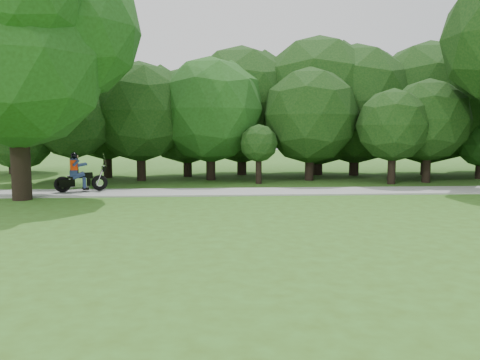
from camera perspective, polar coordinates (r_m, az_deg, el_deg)
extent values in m
plane|color=#395C1A|center=(11.66, 14.88, -6.56)|extent=(100.00, 100.00, 0.00)
cube|color=#999994|center=(19.30, 7.35, -1.37)|extent=(60.00, 2.20, 0.06)
cylinder|color=black|center=(23.82, 8.46, 1.98)|extent=(0.44, 0.44, 1.68)
sphere|color=black|center=(23.77, 8.55, 7.79)|extent=(4.83, 4.83, 4.83)
cylinder|color=black|center=(28.51, 21.72, 2.39)|extent=(0.54, 0.54, 1.80)
sphere|color=black|center=(28.50, 21.96, 8.70)|extent=(6.89, 6.89, 6.89)
cylinder|color=black|center=(26.88, 9.43, 2.54)|extent=(0.56, 0.56, 1.80)
sphere|color=black|center=(26.88, 9.55, 9.47)|extent=(7.22, 7.22, 7.22)
cylinder|color=black|center=(23.29, -19.57, 1.75)|extent=(0.38, 0.38, 1.80)
sphere|color=black|center=(23.24, -19.75, 6.84)|extent=(3.60, 3.60, 3.60)
cylinder|color=black|center=(23.96, -11.94, 2.08)|extent=(0.45, 0.45, 1.80)
sphere|color=black|center=(23.92, -12.08, 8.12)|extent=(4.99, 4.99, 4.99)
cylinder|color=black|center=(25.71, -6.41, 2.20)|extent=(0.46, 0.46, 1.59)
sphere|color=black|center=(25.66, -6.47, 7.76)|extent=(5.22, 5.22, 5.22)
cylinder|color=black|center=(30.28, -25.90, 2.40)|extent=(0.56, 0.56, 1.80)
sphere|color=black|center=(30.28, -26.19, 8.53)|extent=(7.20, 7.20, 7.20)
cylinder|color=black|center=(23.86, -25.17, 0.93)|extent=(0.36, 0.36, 1.23)
sphere|color=black|center=(23.79, -25.35, 4.89)|extent=(3.17, 3.17, 3.17)
cylinder|color=black|center=(22.10, 2.29, 1.27)|extent=(0.29, 0.29, 1.33)
sphere|color=black|center=(22.03, 2.30, 4.50)|extent=(1.79, 1.79, 1.79)
cylinder|color=black|center=(23.78, -3.58, 2.17)|extent=(0.47, 0.47, 1.80)
sphere|color=#1F4714|center=(23.75, -3.63, 8.51)|extent=(5.33, 5.33, 5.33)
cylinder|color=black|center=(25.84, -15.84, 2.26)|extent=(0.45, 0.45, 1.80)
sphere|color=black|center=(25.80, -16.00, 7.87)|extent=(5.02, 5.02, 5.02)
cylinder|color=black|center=(27.35, 27.07, 1.22)|extent=(0.31, 0.31, 1.04)
sphere|color=#1F4714|center=(27.29, 27.20, 3.83)|extent=(2.24, 2.24, 2.24)
cylinder|color=black|center=(23.08, 18.00, 1.57)|extent=(0.37, 0.37, 1.65)
sphere|color=black|center=(23.02, 18.16, 6.38)|extent=(3.43, 3.43, 3.43)
cylinder|color=black|center=(26.56, 0.22, 2.58)|extent=(0.53, 0.53, 1.80)
sphere|color=black|center=(26.55, 0.23, 9.14)|extent=(6.57, 6.57, 6.57)
cylinder|color=black|center=(24.29, 21.78, 1.73)|extent=(0.40, 0.40, 1.72)
sphere|color=black|center=(24.24, 21.98, 6.79)|extent=(3.96, 3.96, 3.96)
cylinder|color=black|center=(26.99, 13.74, 2.47)|extent=(0.53, 0.53, 1.80)
sphere|color=black|center=(26.98, 13.90, 8.95)|extent=(6.63, 6.63, 6.63)
cylinder|color=black|center=(18.59, -25.28, 4.22)|extent=(0.68, 0.68, 4.20)
sphere|color=#1F4714|center=(18.75, -25.69, 13.11)|extent=(6.40, 6.40, 6.40)
sphere|color=#1F4714|center=(19.14, -19.82, 16.83)|extent=(5.12, 5.12, 5.12)
torus|color=black|center=(19.81, -20.83, -0.50)|extent=(0.67, 0.40, 0.64)
torus|color=black|center=(19.93, -16.74, -0.33)|extent=(0.67, 0.40, 0.64)
cube|color=black|center=(19.84, -19.27, -0.30)|extent=(1.04, 0.56, 0.29)
cube|color=silver|center=(19.85, -18.86, -0.29)|extent=(0.52, 0.45, 0.37)
cube|color=black|center=(19.84, -18.24, 0.53)|extent=(0.54, 0.42, 0.24)
cube|color=black|center=(19.81, -19.62, 0.37)|extent=(0.55, 0.44, 0.09)
cylinder|color=silver|center=(19.91, -16.66, 0.60)|extent=(0.36, 0.16, 0.82)
cylinder|color=silver|center=(19.89, -16.26, 1.75)|extent=(0.23, 0.56, 0.03)
cube|color=black|center=(19.61, -20.67, -0.43)|extent=(0.40, 0.24, 0.31)
cube|color=black|center=(20.01, -20.73, -0.31)|extent=(0.40, 0.24, 0.31)
cube|color=navy|center=(19.79, -19.64, 0.74)|extent=(0.38, 0.42, 0.22)
cube|color=navy|center=(19.77, -19.62, 1.70)|extent=(0.36, 0.44, 0.51)
cube|color=#FF3005|center=(19.77, -19.62, 1.75)|extent=(0.40, 0.49, 0.40)
sphere|color=black|center=(19.75, -19.58, 2.81)|extent=(0.26, 0.26, 0.26)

